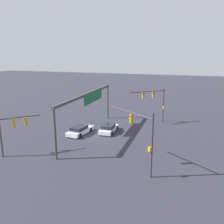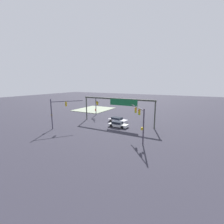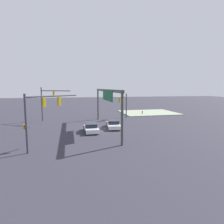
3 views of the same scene
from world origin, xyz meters
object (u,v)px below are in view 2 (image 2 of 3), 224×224
object	(u,v)px
traffic_signal_opposite_side	(59,109)
sedan_car_approaching	(118,124)
traffic_signal_cross_street	(140,117)
fire_hydrant_on_curb	(95,110)
sedan_car_waiting_far	(118,120)
traffic_signal_near_corner	(97,104)

from	to	relation	value
traffic_signal_opposite_side	sedan_car_approaching	bearing A→B (deg)	-20.19
traffic_signal_cross_street	fire_hydrant_on_curb	world-z (taller)	traffic_signal_cross_street
sedan_car_approaching	sedan_car_waiting_far	bearing A→B (deg)	118.31
traffic_signal_opposite_side	traffic_signal_cross_street	xyz separation A→B (m)	(-17.40, -1.10, -0.14)
traffic_signal_near_corner	sedan_car_approaching	size ratio (longest dim) A/B	1.19
traffic_signal_near_corner	fire_hydrant_on_curb	xyz separation A→B (m)	(4.58, -5.94, -2.86)
traffic_signal_cross_street	sedan_car_approaching	size ratio (longest dim) A/B	1.36
traffic_signal_opposite_side	sedan_car_waiting_far	world-z (taller)	traffic_signal_opposite_side
sedan_car_approaching	sedan_car_waiting_far	world-z (taller)	same
traffic_signal_near_corner	sedan_car_waiting_far	size ratio (longest dim) A/B	1.03
traffic_signal_cross_street	sedan_car_approaching	bearing A→B (deg)	10.92
traffic_signal_cross_street	sedan_car_waiting_far	distance (m)	13.47
traffic_signal_near_corner	sedan_car_approaching	bearing A→B (deg)	9.01
traffic_signal_near_corner	traffic_signal_cross_street	distance (m)	22.58
fire_hydrant_on_curb	traffic_signal_near_corner	bearing A→B (deg)	127.63
traffic_signal_near_corner	traffic_signal_opposite_side	world-z (taller)	traffic_signal_opposite_side
traffic_signal_near_corner	traffic_signal_opposite_side	xyz separation A→B (m)	(-0.47, 14.87, 0.86)
traffic_signal_opposite_side	fire_hydrant_on_curb	size ratio (longest dim) A/B	8.95
sedan_car_approaching	traffic_signal_near_corner	bearing A→B (deg)	144.20
traffic_signal_opposite_side	sedan_car_waiting_far	size ratio (longest dim) A/B	1.29
sedan_car_approaching	sedan_car_waiting_far	size ratio (longest dim) A/B	0.86
traffic_signal_opposite_side	fire_hydrant_on_curb	xyz separation A→B (m)	(5.06, -20.82, -3.73)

